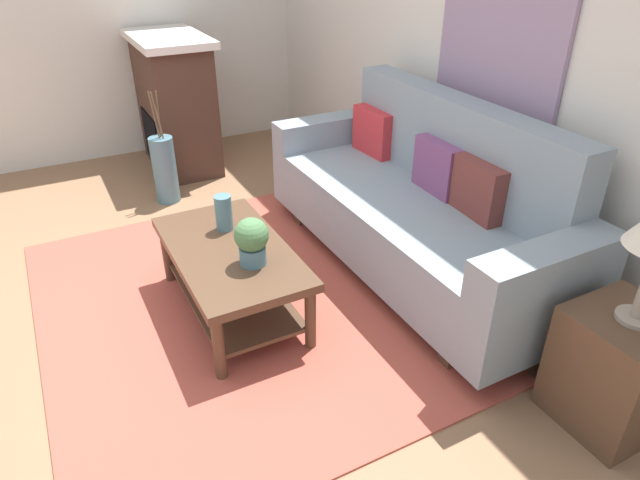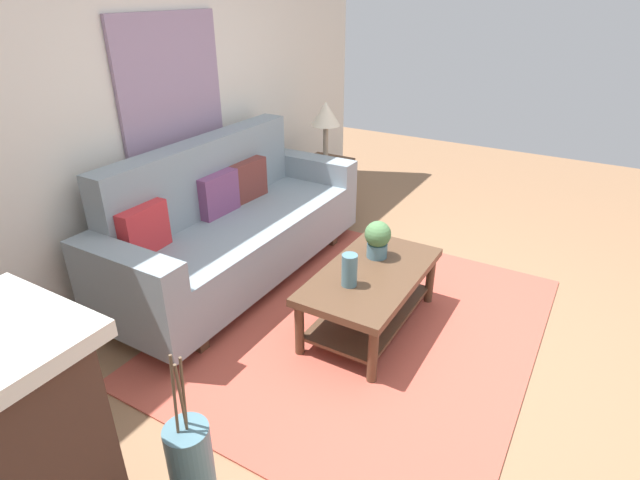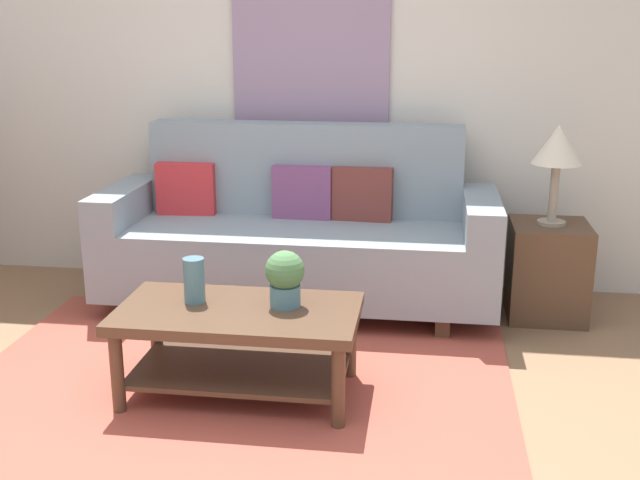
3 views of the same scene
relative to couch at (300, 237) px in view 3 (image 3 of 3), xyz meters
The scene contains 13 objects.
ground_plane 1.74m from the couch, 94.13° to the right, with size 9.69×9.69×0.00m, color #8C6647.
wall_back 1.07m from the couch, 102.76° to the left, with size 5.69×0.10×2.70m, color silver.
area_rug 1.26m from the couch, 95.87° to the right, with size 2.62×2.18×0.01m, color #B24C3D.
couch is the anchor object (origin of this frame).
throw_pillow_crimson 0.78m from the couch, behind, with size 0.36×0.12×0.32m, color red.
throw_pillow_plum 0.28m from the couch, 90.00° to the left, with size 0.36×0.12×0.32m, color #7A4270.
throw_pillow_maroon 0.46m from the couch, 18.89° to the left, with size 0.36×0.12×0.32m, color brown.
coffee_table 1.22m from the couch, 93.82° to the right, with size 1.10×0.60×0.43m.
tabletop_vase 1.20m from the couch, 104.35° to the right, with size 0.10×0.10×0.21m, color slate.
potted_plant_tabletop 1.17m from the couch, 83.75° to the right, with size 0.18×0.18×0.26m.
side_table 1.47m from the couch, ahead, with size 0.44×0.44×0.56m, color #513826.
table_lamp 1.57m from the couch, ahead, with size 0.28×0.28×0.57m.
framed_painting 1.15m from the couch, 90.00° to the left, with size 0.98×0.03×0.93m, color gray.
Camera 3 is at (0.87, -2.76, 1.70)m, focal length 43.74 mm.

